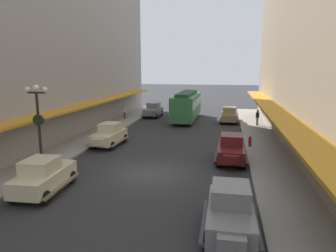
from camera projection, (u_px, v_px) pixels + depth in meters
The scene contains 14 objects.
ground_plane at pixel (149, 174), 18.16m from camera, with size 200.00×200.00×0.00m, color #2D2D30.
sidewalk_left at pixel (36, 165), 19.55m from camera, with size 3.00×60.00×0.15m, color #99968E.
sidewalk_right at pixel (280, 182), 16.73m from camera, with size 3.00×60.00×0.15m, color #99968E.
parked_car_0 at pixel (109, 134), 24.67m from camera, with size 2.28×4.31×1.84m.
parked_car_1 at pixel (229, 115), 35.03m from camera, with size 2.18×4.27×1.84m.
parked_car_2 at pixel (230, 209), 11.54m from camera, with size 2.18×4.27×1.84m.
parked_car_3 at pixel (231, 148), 20.38m from camera, with size 2.18×4.28×1.84m.
parked_car_4 at pixel (44, 175), 15.29m from camera, with size 2.31×4.32×1.84m.
parked_car_5 at pixel (153, 110), 39.17m from camera, with size 2.28×4.31×1.84m.
streetcar at pixel (187, 105), 36.44m from camera, with size 2.58×9.61×3.46m.
lamp_post_with_clock at pixel (39, 124), 17.84m from camera, with size 1.42×0.44×5.16m.
fire_hydrant at pixel (250, 141), 23.94m from camera, with size 0.24×0.24×0.82m.
pedestrian_0 at pixel (125, 112), 36.65m from camera, with size 0.36×0.24×1.64m.
pedestrian_1 at pixel (257, 117), 32.57m from camera, with size 0.36×0.28×1.67m.
Camera 1 is at (4.44, -16.75, 6.25)m, focal length 32.38 mm.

